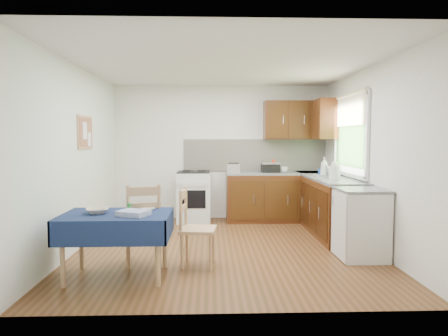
{
  "coord_description": "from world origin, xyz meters",
  "views": [
    {
      "loc": [
        -0.19,
        -5.44,
        1.51
      ],
      "look_at": [
        -0.0,
        0.18,
        1.1
      ],
      "focal_mm": 32.0,
      "sensor_mm": 36.0,
      "label": 1
    }
  ],
  "objects_px": {
    "chair_far": "(143,222)",
    "kettle": "(334,171)",
    "dining_table": "(117,223)",
    "toaster": "(233,168)",
    "dish_rack": "(326,175)",
    "chair_near": "(194,225)",
    "sandwich_press": "(270,167)"
  },
  "relations": [
    {
      "from": "chair_far",
      "to": "kettle",
      "type": "bearing_deg",
      "value": -170.17
    },
    {
      "from": "dining_table",
      "to": "chair_far",
      "type": "bearing_deg",
      "value": 86.17
    },
    {
      "from": "chair_far",
      "to": "toaster",
      "type": "distance_m",
      "value": 2.76
    },
    {
      "from": "chair_far",
      "to": "dining_table",
      "type": "bearing_deg",
      "value": 48.68
    },
    {
      "from": "toaster",
      "to": "dish_rack",
      "type": "relative_size",
      "value": 0.61
    },
    {
      "from": "dining_table",
      "to": "toaster",
      "type": "xyz_separation_m",
      "value": [
        1.43,
        2.85,
        0.39
      ]
    },
    {
      "from": "chair_near",
      "to": "toaster",
      "type": "height_order",
      "value": "toaster"
    },
    {
      "from": "chair_far",
      "to": "sandwich_press",
      "type": "bearing_deg",
      "value": -141.21
    },
    {
      "from": "chair_near",
      "to": "kettle",
      "type": "distance_m",
      "value": 2.45
    },
    {
      "from": "toaster",
      "to": "kettle",
      "type": "bearing_deg",
      "value": -22.93
    },
    {
      "from": "chair_near",
      "to": "sandwich_press",
      "type": "height_order",
      "value": "sandwich_press"
    },
    {
      "from": "chair_far",
      "to": "toaster",
      "type": "bearing_deg",
      "value": -130.52
    },
    {
      "from": "dish_rack",
      "to": "kettle",
      "type": "relative_size",
      "value": 1.39
    },
    {
      "from": "dish_rack",
      "to": "chair_near",
      "type": "bearing_deg",
      "value": -157.54
    },
    {
      "from": "dining_table",
      "to": "chair_far",
      "type": "distance_m",
      "value": 0.47
    },
    {
      "from": "chair_far",
      "to": "chair_near",
      "type": "height_order",
      "value": "chair_far"
    },
    {
      "from": "chair_far",
      "to": "toaster",
      "type": "height_order",
      "value": "toaster"
    },
    {
      "from": "dining_table",
      "to": "chair_near",
      "type": "distance_m",
      "value": 0.9
    },
    {
      "from": "sandwich_press",
      "to": "kettle",
      "type": "xyz_separation_m",
      "value": [
        0.77,
        -1.32,
        0.03
      ]
    },
    {
      "from": "chair_near",
      "to": "sandwich_press",
      "type": "distance_m",
      "value": 2.89
    },
    {
      "from": "dining_table",
      "to": "dish_rack",
      "type": "xyz_separation_m",
      "value": [
        2.9,
        2.11,
        0.33
      ]
    },
    {
      "from": "dish_rack",
      "to": "toaster",
      "type": "bearing_deg",
      "value": 135.77
    },
    {
      "from": "toaster",
      "to": "sandwich_press",
      "type": "relative_size",
      "value": 0.74
    },
    {
      "from": "sandwich_press",
      "to": "dish_rack",
      "type": "distance_m",
      "value": 1.12
    },
    {
      "from": "chair_near",
      "to": "dish_rack",
      "type": "bearing_deg",
      "value": -43.16
    },
    {
      "from": "chair_far",
      "to": "dish_rack",
      "type": "height_order",
      "value": "dish_rack"
    },
    {
      "from": "sandwich_press",
      "to": "kettle",
      "type": "bearing_deg",
      "value": -69.17
    },
    {
      "from": "toaster",
      "to": "sandwich_press",
      "type": "xyz_separation_m",
      "value": [
        0.67,
        0.05,
        0.01
      ]
    },
    {
      "from": "dining_table",
      "to": "kettle",
      "type": "relative_size",
      "value": 4.22
    },
    {
      "from": "dining_table",
      "to": "sandwich_press",
      "type": "xyz_separation_m",
      "value": [
        2.11,
        2.9,
        0.39
      ]
    },
    {
      "from": "toaster",
      "to": "kettle",
      "type": "height_order",
      "value": "kettle"
    },
    {
      "from": "sandwich_press",
      "to": "dining_table",
      "type": "bearing_deg",
      "value": -135.38
    }
  ]
}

